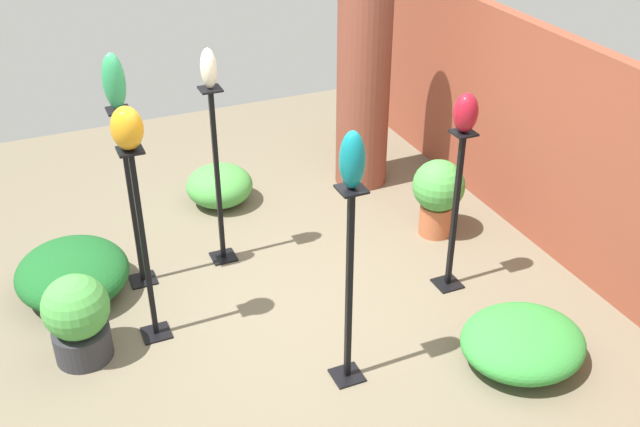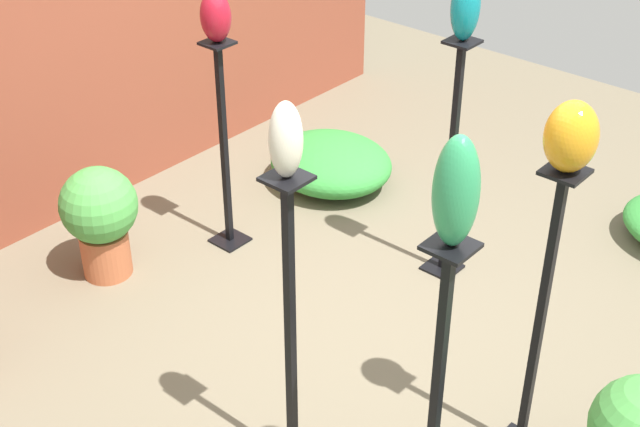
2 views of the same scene
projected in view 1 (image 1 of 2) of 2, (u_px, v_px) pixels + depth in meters
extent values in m
plane|color=#6B604C|center=(302.00, 307.00, 5.67)|extent=(8.00, 8.00, 0.00)
cube|color=brown|center=(559.00, 149.00, 5.98)|extent=(5.60, 0.12, 1.80)
cylinder|color=brown|center=(364.00, 71.00, 6.87)|extent=(0.50, 0.50, 2.26)
cube|color=black|center=(224.00, 257.00, 6.25)|extent=(0.20, 0.20, 0.01)
cube|color=black|center=(217.00, 178.00, 5.87)|extent=(0.04, 0.04, 1.50)
cube|color=black|center=(210.00, 89.00, 5.49)|extent=(0.16, 0.16, 0.02)
cube|color=black|center=(143.00, 280.00, 5.97)|extent=(0.20, 0.20, 0.01)
cube|color=black|center=(132.00, 201.00, 5.59)|extent=(0.04, 0.04, 1.47)
cube|color=black|center=(118.00, 110.00, 5.22)|extent=(0.16, 0.16, 0.02)
cube|color=black|center=(447.00, 284.00, 5.92)|extent=(0.20, 0.20, 0.01)
cube|color=black|center=(455.00, 213.00, 5.59)|extent=(0.04, 0.04, 1.32)
cube|color=black|center=(464.00, 133.00, 5.25)|extent=(0.16, 0.16, 0.02)
cube|color=black|center=(347.00, 375.00, 5.02)|extent=(0.20, 0.20, 0.01)
cube|color=black|center=(349.00, 290.00, 4.66)|extent=(0.04, 0.04, 1.44)
cube|color=black|center=(352.00, 189.00, 4.29)|extent=(0.16, 0.16, 0.02)
cube|color=black|center=(156.00, 333.00, 5.40)|extent=(0.20, 0.20, 0.01)
cube|color=black|center=(144.00, 248.00, 5.03)|extent=(0.04, 0.04, 1.48)
cube|color=black|center=(130.00, 150.00, 4.65)|extent=(0.16, 0.16, 0.02)
ellipsoid|color=beige|center=(209.00, 68.00, 5.41)|extent=(0.13, 0.12, 0.30)
ellipsoid|color=#2D9356|center=(114.00, 81.00, 5.12)|extent=(0.14, 0.16, 0.41)
ellipsoid|color=maroon|center=(466.00, 113.00, 5.18)|extent=(0.16, 0.18, 0.29)
ellipsoid|color=#0F727A|center=(352.00, 160.00, 4.20)|extent=(0.15, 0.15, 0.36)
ellipsoid|color=orange|center=(127.00, 128.00, 4.58)|extent=(0.20, 0.20, 0.28)
cylinder|color=#B25B38|center=(436.00, 219.00, 6.52)|extent=(0.29, 0.29, 0.28)
sphere|color=#479942|center=(439.00, 186.00, 6.35)|extent=(0.45, 0.45, 0.45)
cylinder|color=#2D2D33|center=(83.00, 343.00, 5.14)|extent=(0.39, 0.39, 0.23)
sphere|color=#479942|center=(76.00, 307.00, 4.99)|extent=(0.45, 0.45, 0.45)
ellipsoid|color=#479942|center=(220.00, 186.00, 6.95)|extent=(0.61, 0.62, 0.37)
ellipsoid|color=#195923|center=(72.00, 273.00, 5.74)|extent=(0.95, 0.86, 0.37)
ellipsoid|color=#338C38|center=(523.00, 342.00, 5.08)|extent=(0.78, 0.87, 0.33)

